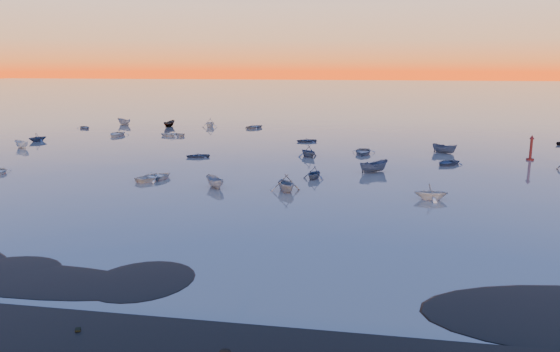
# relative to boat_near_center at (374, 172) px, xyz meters

# --- Properties ---
(ground) EXTENTS (600.00, 600.00, 0.00)m
(ground) POSITION_rel_boat_near_center_xyz_m (-11.78, 61.84, 0.00)
(ground) COLOR #6E655B
(ground) RESTS_ON ground
(mud_lobes) EXTENTS (140.00, 6.00, 0.07)m
(mud_lobes) POSITION_rel_boat_near_center_xyz_m (-11.78, -39.16, 0.01)
(mud_lobes) COLOR black
(mud_lobes) RESTS_ON ground
(moored_fleet) EXTENTS (124.00, 58.00, 1.20)m
(moored_fleet) POSITION_rel_boat_near_center_xyz_m (-11.78, 14.84, 0.00)
(moored_fleet) COLOR silver
(moored_fleet) RESTS_ON ground
(boat_near_center) EXTENTS (3.79, 4.26, 1.40)m
(boat_near_center) POSITION_rel_boat_near_center_xyz_m (0.00, 0.00, 0.00)
(boat_near_center) COLOR #334462
(boat_near_center) RESTS_ON ground
(boat_near_right) EXTENTS (4.32, 3.31, 1.38)m
(boat_near_right) POSITION_rel_boat_near_center_xyz_m (-8.88, -11.71, 0.00)
(boat_near_right) COLOR gray
(boat_near_right) RESTS_ON ground
(channel_marker) EXTENTS (1.00, 1.00, 3.55)m
(channel_marker) POSITION_rel_boat_near_center_xyz_m (21.00, 12.17, 1.40)
(channel_marker) COLOR #48100F
(channel_marker) RESTS_ON ground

